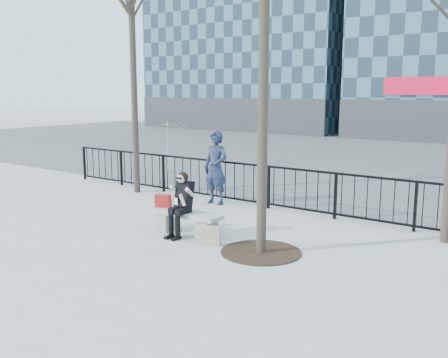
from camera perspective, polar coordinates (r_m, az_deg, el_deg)
The scene contains 11 objects.
ground at distance 10.51m, azimuth -4.36°, elevation -6.31°, with size 120.00×120.00×0.00m, color #9B9C96.
street_surface at distance 23.78m, azimuth 19.70°, elevation 2.38°, with size 60.00×23.00×0.01m, color #474747.
railing at distance 12.75m, azimuth 4.35°, elevation -0.82°, with size 14.00×0.06×1.10m.
tree_left at distance 14.77m, azimuth -10.48°, elevation 17.33°, with size 2.80×2.80×6.50m.
tree_grate at distance 9.36m, azimuth 4.25°, elevation -8.32°, with size 1.50×1.50×0.02m, color black.
bench_main at distance 10.43m, azimuth -4.38°, elevation -4.73°, with size 1.65×0.46×0.49m.
seated_woman at distance 10.22m, azimuth -4.99°, elevation -2.91°, with size 0.50×0.64×1.34m.
handbag at distance 10.79m, azimuth -6.97°, elevation -2.48°, with size 0.34×0.16×0.28m, color maroon.
shopping_bag at distance 9.69m, azimuth -1.64°, elevation -6.55°, with size 0.40×0.15×0.38m, color beige.
standing_man at distance 13.05m, azimuth -0.94°, elevation 1.30°, with size 0.71×0.46×1.93m, color black.
vendor_umbrella at distance 18.06m, azimuth -6.50°, elevation 3.61°, with size 2.04×2.08×1.87m, color yellow.
Camera 1 is at (6.54, -7.67, 2.97)m, focal length 40.00 mm.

